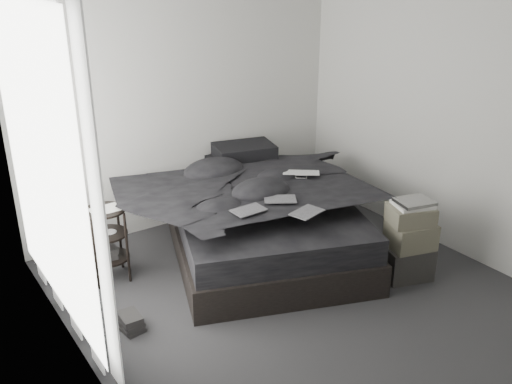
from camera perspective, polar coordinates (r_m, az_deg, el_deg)
floor at (r=4.93m, az=5.37°, el=-11.07°), size 3.60×4.20×0.01m
wall_back at (r=6.03m, az=-7.09°, el=8.78°), size 3.60×0.01×2.60m
wall_left at (r=3.53m, az=-16.99°, el=-2.25°), size 0.01×4.20×2.60m
wall_right at (r=5.64m, az=20.23°, el=6.58°), size 0.01×4.20×2.60m
window_left at (r=4.33m, az=-20.62°, el=2.61°), size 0.02×2.00×2.30m
curtain_left at (r=4.37m, az=-19.87°, el=1.89°), size 0.06×2.12×2.48m
bed at (r=5.66m, az=0.57°, el=-4.40°), size 2.36×2.68×0.30m
mattress at (r=5.55m, az=0.58°, el=-1.91°), size 2.28×2.59×0.24m
duvet at (r=5.40m, az=0.73°, el=0.26°), size 2.21×2.36×0.26m
pillow_lower at (r=6.24m, az=-1.90°, el=2.87°), size 0.79×0.66×0.15m
pillow_upper at (r=6.19m, az=-1.19°, el=4.14°), size 0.72×0.58×0.14m
laptop at (r=5.56m, az=4.56°, el=2.43°), size 0.42×0.40×0.03m
comic_a at (r=4.80m, az=-0.74°, el=-0.95°), size 0.29×0.19×0.01m
comic_b at (r=5.02m, az=2.44°, el=0.20°), size 0.34×0.31×0.01m
comic_c at (r=4.78m, az=5.15°, el=-1.01°), size 0.32×0.25×0.01m
side_stand at (r=5.27m, az=-14.58°, el=-5.11°), size 0.42×0.42×0.67m
papers at (r=5.12m, az=-14.83°, el=-1.73°), size 0.26×0.20×0.01m
floor_books at (r=4.67m, az=-12.45°, el=-12.55°), size 0.16×0.22×0.15m
box_lower at (r=5.39m, az=14.79°, el=-6.73°), size 0.50×0.44×0.31m
box_mid at (r=5.26m, az=15.22°, el=-4.18°), size 0.46×0.40×0.23m
box_upper at (r=5.18m, az=15.22°, el=-2.20°), size 0.46×0.42×0.16m
art_book_white at (r=5.14m, az=15.41°, el=-1.21°), size 0.38×0.34×0.03m
art_book_snake at (r=5.13m, az=15.58°, el=-0.93°), size 0.36×0.31×0.03m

